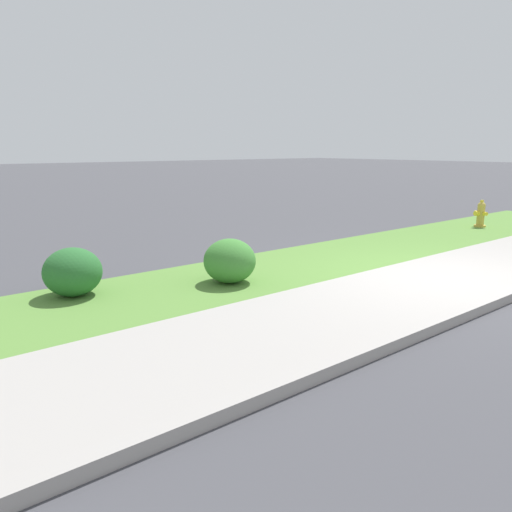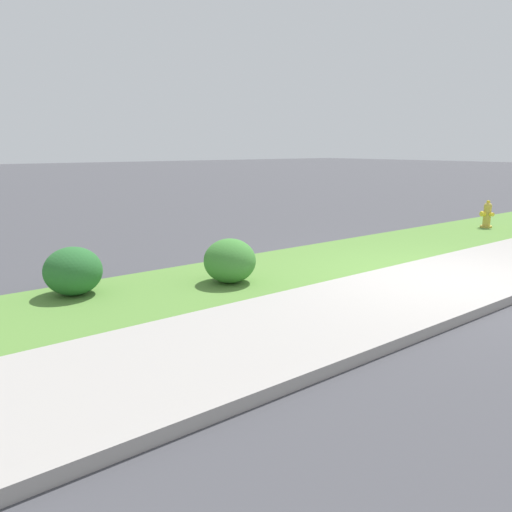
# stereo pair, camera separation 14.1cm
# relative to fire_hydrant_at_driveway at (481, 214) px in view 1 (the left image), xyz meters

# --- Properties ---
(ground_plane) EXTENTS (120.00, 120.00, 0.00)m
(ground_plane) POSITION_rel_fire_hydrant_at_driveway_xyz_m (-5.21, -2.11, -0.31)
(ground_plane) COLOR #424247
(sidewalk_pavement) EXTENTS (18.00, 2.03, 0.01)m
(sidewalk_pavement) POSITION_rel_fire_hydrant_at_driveway_xyz_m (-5.21, -2.11, -0.31)
(sidewalk_pavement) COLOR #9E9993
(sidewalk_pavement) RESTS_ON ground
(grass_verge) EXTENTS (18.00, 2.17, 0.01)m
(grass_verge) POSITION_rel_fire_hydrant_at_driveway_xyz_m (-5.21, -0.02, -0.31)
(grass_verge) COLOR #568438
(grass_verge) RESTS_ON ground
(fire_hydrant_at_driveway) EXTENTS (0.34, 0.37, 0.66)m
(fire_hydrant_at_driveway) POSITION_rel_fire_hydrant_at_driveway_xyz_m (0.00, 0.00, 0.00)
(fire_hydrant_at_driveway) COLOR gold
(fire_hydrant_at_driveway) RESTS_ON ground
(shrub_bush_near_lamp) EXTENTS (0.75, 0.75, 0.64)m
(shrub_bush_near_lamp) POSITION_rel_fire_hydrant_at_driveway_xyz_m (-7.79, -0.26, 0.01)
(shrub_bush_near_lamp) COLOR #3D7F33
(shrub_bush_near_lamp) RESTS_ON ground
(shrub_bush_far_verge) EXTENTS (0.76, 0.76, 0.64)m
(shrub_bush_far_verge) POSITION_rel_fire_hydrant_at_driveway_xyz_m (-9.77, 0.52, 0.01)
(shrub_bush_far_verge) COLOR #28662D
(shrub_bush_far_verge) RESTS_ON ground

